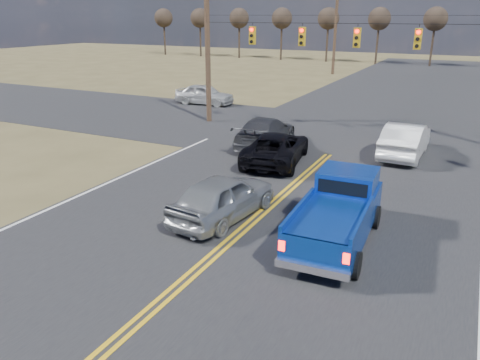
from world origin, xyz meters
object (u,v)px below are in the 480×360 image
at_px(silver_suv, 223,197).
at_px(cross_car_west, 204,94).
at_px(black_suv, 276,147).
at_px(pickup_truck, 338,213).
at_px(white_car_queue, 405,140).
at_px(dgrey_car_queue, 265,132).

relative_size(silver_suv, cross_car_west, 1.00).
bearing_deg(black_suv, pickup_truck, 115.92).
relative_size(white_car_queue, cross_car_west, 1.11).
distance_m(black_suv, dgrey_car_queue, 2.84).
height_order(pickup_truck, white_car_queue, pickup_truck).
bearing_deg(pickup_truck, black_suv, 122.74).
relative_size(pickup_truck, dgrey_car_queue, 1.00).
distance_m(white_car_queue, cross_car_west, 17.29).
height_order(silver_suv, dgrey_car_queue, silver_suv).
bearing_deg(black_suv, cross_car_west, -56.35).
bearing_deg(white_car_queue, cross_car_west, -24.68).
distance_m(silver_suv, black_suv, 6.62).
bearing_deg(white_car_queue, silver_suv, 68.36).
xyz_separation_m(silver_suv, white_car_queue, (4.29, 10.27, 0.06)).
bearing_deg(silver_suv, white_car_queue, -106.09).
bearing_deg(cross_car_west, silver_suv, -150.61).
bearing_deg(pickup_truck, cross_car_west, 127.80).
distance_m(silver_suv, dgrey_car_queue, 9.25).
xyz_separation_m(pickup_truck, cross_car_west, (-15.14, 17.79, -0.17)).
distance_m(pickup_truck, black_suv, 8.09).
relative_size(silver_suv, dgrey_car_queue, 0.86).
bearing_deg(dgrey_car_queue, cross_car_west, -50.56).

